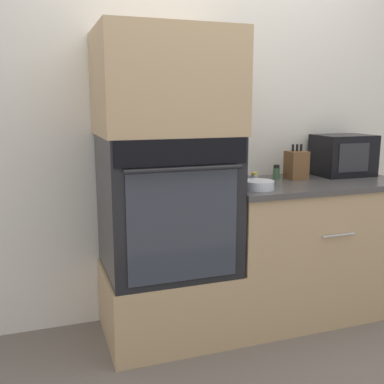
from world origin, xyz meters
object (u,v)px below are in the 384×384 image
Objects in this scene: microwave at (343,155)px; condiment_jar_mid at (289,171)px; knife_block at (296,165)px; bowl at (259,185)px; condiment_jar_far at (254,177)px; wall_oven at (167,203)px; condiment_jar_near at (276,172)px.

microwave is 5.86× the size of condiment_jar_mid.
microwave is 1.66× the size of knife_block.
knife_block is 1.29× the size of bowl.
condiment_jar_far is at bearing -175.94° from knife_block.
wall_oven is 8.69× the size of condiment_jar_near.
wall_oven is 12.85× the size of condiment_jar_far.
condiment_jar_near is (-0.50, 0.02, -0.09)m from microwave.
microwave reaches higher than condiment_jar_mid.
condiment_jar_near is (0.79, 0.15, 0.12)m from wall_oven.
condiment_jar_near is 1.48× the size of condiment_jar_far.
condiment_jar_far is (0.09, 0.22, 0.00)m from bowl.
condiment_jar_far is (-0.20, -0.07, -0.01)m from condiment_jar_near.
condiment_jar_mid is at bearing 41.19° from bowl.
knife_block is at bearing 4.06° from condiment_jar_far.
wall_oven is 0.96m from condiment_jar_mid.
bowl is 2.87× the size of condiment_jar_far.
wall_oven is at bearing -173.84° from knife_block.
wall_oven is 12.25× the size of condiment_jar_mid.
condiment_jar_mid is (0.42, 0.37, 0.01)m from bowl.
condiment_jar_mid is at bearing 23.43° from condiment_jar_far.
condiment_jar_near is at bearing 20.35° from condiment_jar_far.
bowl is at bearing -138.81° from condiment_jar_mid.
microwave reaches higher than knife_block.
condiment_jar_near is (-0.12, 0.05, -0.05)m from knife_block.
bowl is 1.94× the size of condiment_jar_near.
condiment_jar_far is (-0.69, -0.05, -0.11)m from microwave.
condiment_jar_near is 1.41× the size of condiment_jar_mid.
wall_oven is at bearing -166.59° from condiment_jar_mid.
microwave is at bearing -2.74° from condiment_jar_near.
condiment_jar_far is (-0.34, -0.15, -0.00)m from condiment_jar_mid.
knife_block reaches higher than condiment_jar_mid.
condiment_jar_mid is 1.05× the size of condiment_jar_far.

